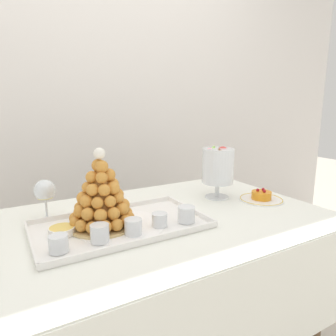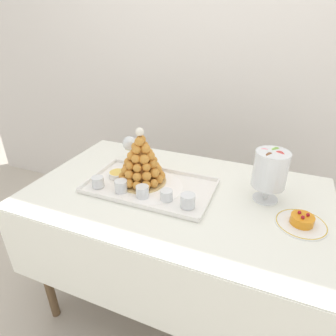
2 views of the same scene
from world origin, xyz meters
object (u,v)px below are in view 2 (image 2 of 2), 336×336
object	(u,v)px
croquembouche	(141,162)
macaron_goblet	(270,170)
dessert_cup_mid_right	(166,195)
creme_brulee_ramekin	(117,174)
fruit_tart_plate	(301,222)
dessert_cup_left	(98,182)
serving_tray	(150,187)
dessert_cup_mid_left	(121,187)
wine_glass	(130,144)
dessert_cup_centre	(142,192)
dessert_cup_right	(188,201)

from	to	relation	value
croquembouche	macaron_goblet	xyz separation A→B (m)	(0.57, 0.08, 0.04)
dessert_cup_mid_right	creme_brulee_ramekin	size ratio (longest dim) A/B	0.62
macaron_goblet	fruit_tart_plate	size ratio (longest dim) A/B	1.27
dessert_cup_left	fruit_tart_plate	world-z (taller)	dessert_cup_left
dessert_cup_left	creme_brulee_ramekin	distance (m)	0.13
serving_tray	dessert_cup_mid_left	xyz separation A→B (m)	(-0.10, -0.09, 0.03)
macaron_goblet	wine_glass	bearing A→B (deg)	172.55
serving_tray	creme_brulee_ramekin	xyz separation A→B (m)	(-0.19, 0.03, 0.02)
dessert_cup_centre	dessert_cup_mid_right	world-z (taller)	dessert_cup_centre
fruit_tart_plate	wine_glass	xyz separation A→B (m)	(-0.88, 0.23, 0.10)
croquembouche	dessert_cup_mid_left	distance (m)	0.15
croquembouche	dessert_cup_mid_right	bearing A→B (deg)	-31.03
dessert_cup_mid_right	wine_glass	distance (m)	0.44
creme_brulee_ramekin	macaron_goblet	size ratio (longest dim) A/B	0.36
dessert_cup_mid_left	dessert_cup_mid_right	xyz separation A→B (m)	(0.22, 0.02, -0.00)
dessert_cup_left	fruit_tart_plate	distance (m)	0.89
dessert_cup_mid_left	dessert_cup_centre	size ratio (longest dim) A/B	1.01
croquembouche	serving_tray	bearing A→B (deg)	-27.33
dessert_cup_mid_left	dessert_cup_right	xyz separation A→B (m)	(0.32, 0.00, 0.00)
fruit_tart_plate	wine_glass	bearing A→B (deg)	165.50
dessert_cup_centre	dessert_cup_mid_left	bearing A→B (deg)	178.34
serving_tray	dessert_cup_right	bearing A→B (deg)	-21.84
serving_tray	croquembouche	distance (m)	0.12
fruit_tart_plate	dessert_cup_right	bearing A→B (deg)	-172.09
serving_tray	creme_brulee_ramekin	distance (m)	0.20
fruit_tart_plate	wine_glass	size ratio (longest dim) A/B	1.25
croquembouche	dessert_cup_mid_right	size ratio (longest dim) A/B	5.04
serving_tray	dessert_cup_left	bearing A→B (deg)	-157.44
dessert_cup_centre	fruit_tart_plate	world-z (taller)	dessert_cup_centre
serving_tray	dessert_cup_mid_left	bearing A→B (deg)	-139.04
dessert_cup_mid_right	dessert_cup_mid_left	bearing A→B (deg)	-175.90
croquembouche	dessert_cup_mid_left	bearing A→B (deg)	-111.61
dessert_cup_left	macaron_goblet	distance (m)	0.78
serving_tray	dessert_cup_mid_right	xyz separation A→B (m)	(0.12, -0.07, 0.02)
fruit_tart_plate	dessert_cup_mid_right	bearing A→B (deg)	-174.92
dessert_cup_mid_left	croquembouche	bearing A→B (deg)	68.39
dessert_cup_left	macaron_goblet	xyz separation A→B (m)	(0.74, 0.20, 0.12)
dessert_cup_right	macaron_goblet	xyz separation A→B (m)	(0.30, 0.19, 0.11)
creme_brulee_ramekin	fruit_tart_plate	xyz separation A→B (m)	(0.86, -0.05, -0.01)
dessert_cup_centre	creme_brulee_ramekin	distance (m)	0.24
dessert_cup_left	dessert_cup_mid_left	xyz separation A→B (m)	(0.12, 0.00, 0.00)
dessert_cup_left	dessert_cup_right	xyz separation A→B (m)	(0.44, 0.01, 0.00)
macaron_goblet	fruit_tart_plate	xyz separation A→B (m)	(0.15, -0.13, -0.14)
wine_glass	serving_tray	bearing A→B (deg)	-43.23
wine_glass	croquembouche	bearing A→B (deg)	-47.47
dessert_cup_centre	dessert_cup_mid_right	bearing A→B (deg)	9.93
dessert_cup_right	fruit_tart_plate	size ratio (longest dim) A/B	0.32
creme_brulee_ramekin	fruit_tart_plate	size ratio (longest dim) A/B	0.45
dessert_cup_right	wine_glass	world-z (taller)	wine_glass
macaron_goblet	croquembouche	bearing A→B (deg)	-172.29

